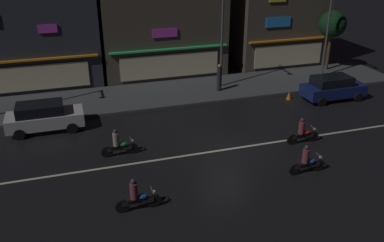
{
  "coord_description": "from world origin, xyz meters",
  "views": [
    {
      "loc": [
        -7.38,
        -17.76,
        10.42
      ],
      "look_at": [
        -1.37,
        1.57,
        1.19
      ],
      "focal_mm": 38.24,
      "sensor_mm": 36.0,
      "label": 1
    }
  ],
  "objects_px": {
    "pedestrian_on_sidewalk": "(219,78)",
    "traffic_cone": "(289,95)",
    "motorcycle_trailing_far": "(137,197)",
    "motorcycle_following": "(302,133)",
    "parked_car_trailing": "(44,116)",
    "motorcycle_lead": "(118,145)",
    "motorcycle_opposite_lane": "(307,162)",
    "streetlamp_east": "(330,28)",
    "streetlamp_mid": "(223,31)",
    "parked_car_near_kerb": "(333,88)"
  },
  "relations": [
    {
      "from": "motorcycle_trailing_far",
      "to": "pedestrian_on_sidewalk",
      "type": "bearing_deg",
      "value": -118.75
    },
    {
      "from": "streetlamp_east",
      "to": "motorcycle_lead",
      "type": "bearing_deg",
      "value": -156.01
    },
    {
      "from": "motorcycle_following",
      "to": "traffic_cone",
      "type": "relative_size",
      "value": 3.45
    },
    {
      "from": "streetlamp_east",
      "to": "motorcycle_lead",
      "type": "relative_size",
      "value": 3.42
    },
    {
      "from": "parked_car_trailing",
      "to": "motorcycle_trailing_far",
      "type": "height_order",
      "value": "parked_car_trailing"
    },
    {
      "from": "pedestrian_on_sidewalk",
      "to": "motorcycle_lead",
      "type": "distance_m",
      "value": 11.01
    },
    {
      "from": "parked_car_trailing",
      "to": "motorcycle_lead",
      "type": "distance_m",
      "value": 5.68
    },
    {
      "from": "streetlamp_east",
      "to": "motorcycle_following",
      "type": "xyz_separation_m",
      "value": [
        -7.52,
        -9.28,
        -3.38
      ]
    },
    {
      "from": "streetlamp_mid",
      "to": "parked_car_trailing",
      "type": "relative_size",
      "value": 1.64
    },
    {
      "from": "motorcycle_opposite_lane",
      "to": "streetlamp_mid",
      "type": "bearing_deg",
      "value": -96.78
    },
    {
      "from": "parked_car_near_kerb",
      "to": "motorcycle_following",
      "type": "xyz_separation_m",
      "value": [
        -5.47,
        -5.18,
        -0.24
      ]
    },
    {
      "from": "traffic_cone",
      "to": "parked_car_trailing",
      "type": "bearing_deg",
      "value": -179.42
    },
    {
      "from": "traffic_cone",
      "to": "motorcycle_following",
      "type": "bearing_deg",
      "value": -113.58
    },
    {
      "from": "pedestrian_on_sidewalk",
      "to": "traffic_cone",
      "type": "distance_m",
      "value": 5.06
    },
    {
      "from": "streetlamp_east",
      "to": "traffic_cone",
      "type": "bearing_deg",
      "value": -146.68
    },
    {
      "from": "streetlamp_east",
      "to": "pedestrian_on_sidewalk",
      "type": "xyz_separation_m",
      "value": [
        -9.03,
        -0.43,
        -2.95
      ]
    },
    {
      "from": "streetlamp_mid",
      "to": "motorcycle_opposite_lane",
      "type": "height_order",
      "value": "streetlamp_mid"
    },
    {
      "from": "streetlamp_mid",
      "to": "motorcycle_following",
      "type": "relative_size",
      "value": 3.71
    },
    {
      "from": "motorcycle_lead",
      "to": "streetlamp_mid",
      "type": "bearing_deg",
      "value": 50.64
    },
    {
      "from": "motorcycle_trailing_far",
      "to": "traffic_cone",
      "type": "xyz_separation_m",
      "value": [
        12.35,
        9.34,
        -0.36
      ]
    },
    {
      "from": "pedestrian_on_sidewalk",
      "to": "motorcycle_following",
      "type": "xyz_separation_m",
      "value": [
        1.51,
        -8.85,
        -0.43
      ]
    },
    {
      "from": "pedestrian_on_sidewalk",
      "to": "motorcycle_trailing_far",
      "type": "distance_m",
      "value": 14.62
    },
    {
      "from": "streetlamp_east",
      "to": "motorcycle_trailing_far",
      "type": "height_order",
      "value": "streetlamp_east"
    },
    {
      "from": "parked_car_trailing",
      "to": "motorcycle_following",
      "type": "height_order",
      "value": "parked_car_trailing"
    },
    {
      "from": "motorcycle_lead",
      "to": "motorcycle_opposite_lane",
      "type": "bearing_deg",
      "value": -19.44
    },
    {
      "from": "motorcycle_lead",
      "to": "pedestrian_on_sidewalk",
      "type": "bearing_deg",
      "value": 49.72
    },
    {
      "from": "streetlamp_mid",
      "to": "motorcycle_trailing_far",
      "type": "height_order",
      "value": "streetlamp_mid"
    },
    {
      "from": "parked_car_trailing",
      "to": "motorcycle_opposite_lane",
      "type": "xyz_separation_m",
      "value": [
        11.97,
        -8.72,
        -0.24
      ]
    },
    {
      "from": "motorcycle_opposite_lane",
      "to": "motorcycle_following",
      "type": "bearing_deg",
      "value": -122.35
    },
    {
      "from": "parked_car_trailing",
      "to": "motorcycle_lead",
      "type": "xyz_separation_m",
      "value": [
        3.67,
        -4.33,
        -0.24
      ]
    },
    {
      "from": "streetlamp_east",
      "to": "pedestrian_on_sidewalk",
      "type": "height_order",
      "value": "streetlamp_east"
    },
    {
      "from": "parked_car_near_kerb",
      "to": "motorcycle_trailing_far",
      "type": "xyz_separation_m",
      "value": [
        -15.17,
        -8.45,
        -0.24
      ]
    },
    {
      "from": "motorcycle_lead",
      "to": "motorcycle_trailing_far",
      "type": "bearing_deg",
      "value": -80.74
    },
    {
      "from": "motorcycle_lead",
      "to": "motorcycle_following",
      "type": "xyz_separation_m",
      "value": [
        9.77,
        -1.59,
        0.0
      ]
    },
    {
      "from": "parked_car_near_kerb",
      "to": "motorcycle_following",
      "type": "relative_size",
      "value": 2.26
    },
    {
      "from": "motorcycle_following",
      "to": "motorcycle_trailing_far",
      "type": "height_order",
      "value": "same"
    },
    {
      "from": "parked_car_near_kerb",
      "to": "motorcycle_following",
      "type": "height_order",
      "value": "parked_car_near_kerb"
    },
    {
      "from": "pedestrian_on_sidewalk",
      "to": "motorcycle_lead",
      "type": "relative_size",
      "value": 1.03
    },
    {
      "from": "pedestrian_on_sidewalk",
      "to": "parked_car_near_kerb",
      "type": "height_order",
      "value": "pedestrian_on_sidewalk"
    },
    {
      "from": "motorcycle_trailing_far",
      "to": "motorcycle_following",
      "type": "bearing_deg",
      "value": -156.09
    },
    {
      "from": "motorcycle_lead",
      "to": "traffic_cone",
      "type": "xyz_separation_m",
      "value": [
        12.42,
        4.49,
        -0.36
      ]
    },
    {
      "from": "parked_car_trailing",
      "to": "motorcycle_trailing_far",
      "type": "distance_m",
      "value": 9.92
    },
    {
      "from": "parked_car_near_kerb",
      "to": "motorcycle_lead",
      "type": "height_order",
      "value": "parked_car_near_kerb"
    },
    {
      "from": "streetlamp_east",
      "to": "motorcycle_following",
      "type": "relative_size",
      "value": 3.42
    },
    {
      "from": "streetlamp_mid",
      "to": "parked_car_trailing",
      "type": "distance_m",
      "value": 13.37
    },
    {
      "from": "motorcycle_trailing_far",
      "to": "motorcycle_lead",
      "type": "bearing_deg",
      "value": -83.82
    },
    {
      "from": "motorcycle_lead",
      "to": "traffic_cone",
      "type": "bearing_deg",
      "value": 28.29
    },
    {
      "from": "pedestrian_on_sidewalk",
      "to": "motorcycle_following",
      "type": "relative_size",
      "value": 1.03
    },
    {
      "from": "motorcycle_following",
      "to": "motorcycle_opposite_lane",
      "type": "xyz_separation_m",
      "value": [
        -1.46,
        -2.8,
        0.0
      ]
    },
    {
      "from": "motorcycle_lead",
      "to": "traffic_cone",
      "type": "relative_size",
      "value": 3.45
    }
  ]
}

